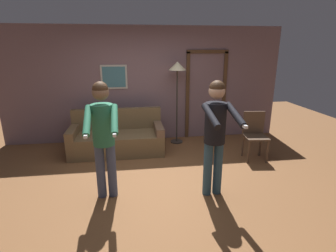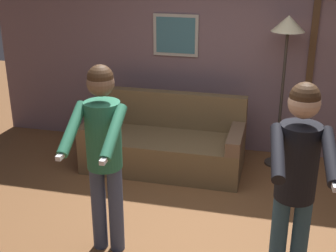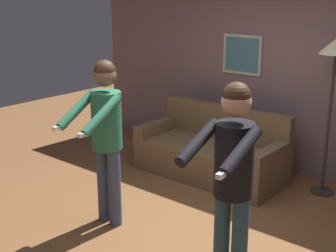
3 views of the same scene
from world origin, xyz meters
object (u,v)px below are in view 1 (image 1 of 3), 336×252
Objects in this scene: torchiere_lamp at (177,74)px; person_standing_left at (103,130)px; couch at (117,139)px; person_standing_right at (215,128)px; dining_chair_distant at (255,133)px.

torchiere_lamp reaches higher than person_standing_left.
person_standing_right is (1.48, -1.91, 0.76)m from couch.
person_standing_left is 1.00× the size of person_standing_right.
person_standing_right reaches higher than couch.
torchiere_lamp is at bearing 141.03° from dining_chair_distant.
torchiere_lamp is 1.08× the size of person_standing_right.
person_standing_left is at bearing -159.09° from dining_chair_distant.
torchiere_lamp is at bearing 16.60° from couch.
person_standing_left is 1.57m from person_standing_right.
person_standing_right is (0.14, -2.31, -0.54)m from torchiere_lamp.
torchiere_lamp is at bearing 93.52° from person_standing_right.
dining_chair_distant is (2.70, -0.70, 0.25)m from couch.
person_standing_right is at bearing -52.22° from couch.
couch is 1.92m from person_standing_left.
person_standing_right is 1.79m from dining_chair_distant.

